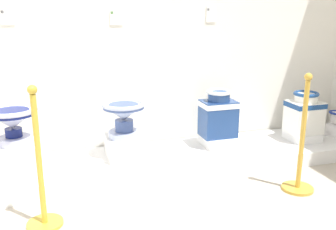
{
  "coord_description": "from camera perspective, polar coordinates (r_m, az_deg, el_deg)",
  "views": [
    {
      "loc": [
        1.06,
        -1.2,
        1.45
      ],
      "look_at": [
        2.06,
        2.04,
        0.52
      ],
      "focal_mm": 40.59,
      "sensor_mm": 36.0,
      "label": 1
    }
  ],
  "objects": [
    {
      "name": "stanchion_post_near_right",
      "position": [
        3.33,
        19.26,
        -6.06
      ],
      "size": [
        0.26,
        0.26,
        0.99
      ],
      "color": "gold",
      "rests_on": "ground_plane"
    },
    {
      "name": "plinth_block_slender_white",
      "position": [
        3.57,
        -6.5,
        -4.75
      ],
      "size": [
        0.33,
        0.39,
        0.19
      ],
      "primitive_type": "cube",
      "color": "white",
      "rests_on": "display_platform"
    },
    {
      "name": "info_placard_first",
      "position": [
        3.66,
        -23.02,
        13.44
      ],
      "size": [
        0.11,
        0.01,
        0.13
      ],
      "color": "white"
    },
    {
      "name": "display_platform",
      "position": [
        3.68,
        0.77,
        -6.75
      ],
      "size": [
        3.74,
        0.77,
        0.14
      ],
      "primitive_type": "cube",
      "color": "white",
      "rests_on": "ground_plane"
    },
    {
      "name": "plinth_block_broad_patterned",
      "position": [
        3.42,
        -21.77,
        -6.12
      ],
      "size": [
        0.39,
        0.34,
        0.26
      ],
      "primitive_type": "cube",
      "color": "white",
      "rests_on": "display_platform"
    },
    {
      "name": "antique_toilet_tall_cobalt",
      "position": [
        4.18,
        19.8,
        0.39
      ],
      "size": [
        0.33,
        0.28,
        0.43
      ],
      "color": "white",
      "rests_on": "plinth_block_tall_cobalt"
    },
    {
      "name": "plinth_block_tall_cobalt",
      "position": [
        4.25,
        19.49,
        -3.0
      ],
      "size": [
        0.29,
        0.3,
        0.08
      ],
      "primitive_type": "cube",
      "color": "white",
      "rests_on": "display_platform"
    },
    {
      "name": "stanchion_post_near_left",
      "position": [
        2.77,
        -18.47,
        -10.03
      ],
      "size": [
        0.25,
        0.25,
        1.0
      ],
      "color": "gold",
      "rests_on": "ground_plane"
    },
    {
      "name": "info_placard_third",
      "position": [
        3.97,
        6.48,
        14.81
      ],
      "size": [
        0.1,
        0.01,
        0.15
      ],
      "color": "white"
    },
    {
      "name": "plinth_block_squat_floral",
      "position": [
        3.87,
        7.4,
        -3.84
      ],
      "size": [
        0.28,
        0.35,
        0.1
      ],
      "primitive_type": "cube",
      "color": "white",
      "rests_on": "display_platform"
    },
    {
      "name": "antique_toilet_squat_floral",
      "position": [
        3.79,
        7.55,
        0.23
      ],
      "size": [
        0.34,
        0.26,
        0.47
      ],
      "color": "navy",
      "rests_on": "plinth_block_squat_floral"
    },
    {
      "name": "info_placard_second",
      "position": [
        3.7,
        -7.81,
        14.34
      ],
      "size": [
        0.12,
        0.01,
        0.14
      ],
      "color": "white"
    },
    {
      "name": "antique_toilet_slender_white",
      "position": [
        3.48,
        -6.65,
        0.16
      ],
      "size": [
        0.39,
        0.39,
        0.33
      ],
      "color": "#AAB7DE",
      "rests_on": "plinth_block_slender_white"
    },
    {
      "name": "antique_toilet_broad_patterned",
      "position": [
        3.32,
        -22.35,
        -0.65
      ],
      "size": [
        0.41,
        0.41,
        0.31
      ],
      "color": "silver",
      "rests_on": "plinth_block_broad_patterned"
    },
    {
      "name": "decorative_vase_corner",
      "position": [
        4.62,
        23.77,
        -2.26
      ],
      "size": [
        0.31,
        0.31,
        0.39
      ],
      "color": "navy",
      "rests_on": "ground_plane"
    }
  ]
}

